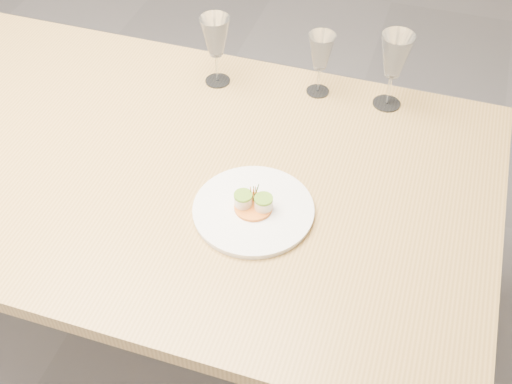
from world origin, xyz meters
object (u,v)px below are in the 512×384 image
(wine_glass_1, at_px, (215,38))
(wine_glass_2, at_px, (321,53))
(dining_table, at_px, (45,152))
(wine_glass_3, at_px, (395,57))
(dinner_plate, at_px, (254,209))

(wine_glass_1, height_order, wine_glass_2, wine_glass_1)
(dining_table, height_order, wine_glass_3, wine_glass_3)
(dining_table, xyz_separation_m, wine_glass_1, (0.37, 0.36, 0.21))
(wine_glass_1, relative_size, wine_glass_2, 1.12)
(wine_glass_3, bearing_deg, wine_glass_1, -174.67)
(dinner_plate, bearing_deg, wine_glass_3, 65.83)
(dinner_plate, relative_size, wine_glass_3, 1.29)
(wine_glass_2, bearing_deg, dining_table, -148.67)
(wine_glass_2, bearing_deg, wine_glass_1, -171.96)
(dinner_plate, bearing_deg, wine_glass_1, 119.47)
(wine_glass_2, xyz_separation_m, wine_glass_3, (0.20, 0.00, 0.02))
(wine_glass_1, bearing_deg, wine_glass_2, 8.04)
(wine_glass_1, bearing_deg, dining_table, -135.87)
(dinner_plate, xyz_separation_m, wine_glass_2, (0.03, 0.50, 0.12))
(dining_table, distance_m, wine_glass_2, 0.80)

